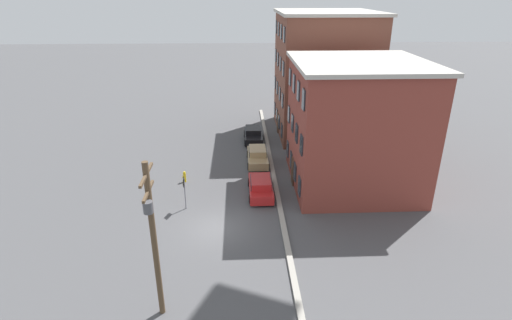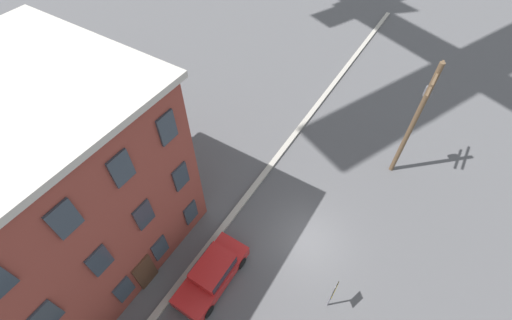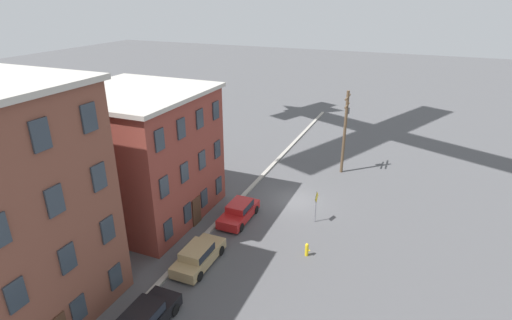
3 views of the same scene
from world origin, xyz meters
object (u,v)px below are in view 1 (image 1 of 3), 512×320
(car_red, at_px, (261,186))
(fire_hydrant, at_px, (185,177))
(car_black, at_px, (253,134))
(caution_sign, at_px, (184,187))
(utility_pole, at_px, (153,234))
(car_tan, at_px, (258,155))

(car_red, distance_m, fire_hydrant, 6.75)
(car_black, distance_m, fire_hydrant, 11.40)
(car_black, relative_size, caution_sign, 1.65)
(car_black, bearing_deg, utility_pole, -12.61)
(car_tan, distance_m, fire_hydrant, 7.31)
(car_black, height_order, utility_pole, utility_pole)
(fire_hydrant, bearing_deg, caution_sign, 7.69)
(car_red, xyz_separation_m, caution_sign, (1.94, -5.64, 1.04))
(car_tan, relative_size, caution_sign, 1.65)
(car_tan, distance_m, car_red, 6.24)
(caution_sign, relative_size, utility_pole, 0.32)
(car_red, relative_size, caution_sign, 1.65)
(car_tan, xyz_separation_m, car_red, (6.24, -0.04, 0.00))
(car_black, height_order, fire_hydrant, car_black)
(car_black, xyz_separation_m, car_red, (12.16, 0.14, 0.00))
(car_black, height_order, car_red, same)
(car_tan, bearing_deg, utility_pole, -16.97)
(car_black, distance_m, caution_sign, 15.17)
(car_black, relative_size, car_red, 1.00)
(utility_pole, height_order, fire_hydrant, utility_pole)
(car_red, bearing_deg, car_black, -179.33)
(car_black, height_order, car_tan, same)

